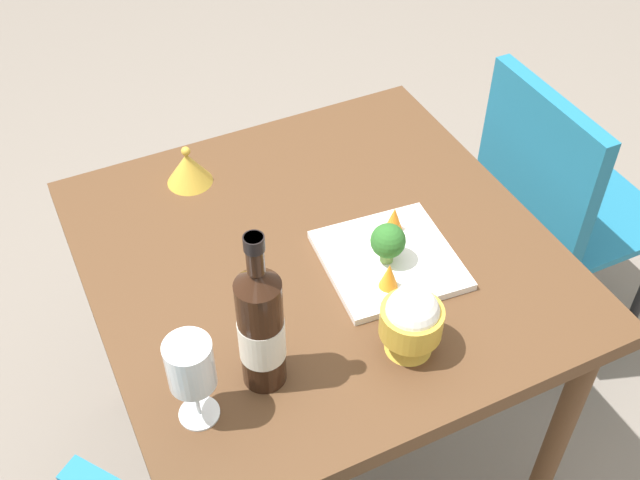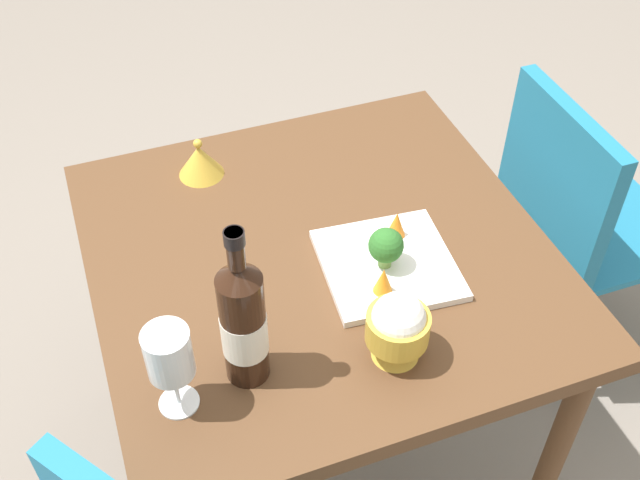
% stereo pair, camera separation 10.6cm
% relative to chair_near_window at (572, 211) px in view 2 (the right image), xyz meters
% --- Properties ---
extents(ground_plane, '(8.00, 8.00, 0.00)m').
position_rel_chair_near_window_xyz_m(ground_plane, '(-0.12, 0.72, -0.53)').
color(ground_plane, gray).
extents(dining_table, '(0.90, 0.90, 0.74)m').
position_rel_chair_near_window_xyz_m(dining_table, '(-0.12, 0.72, 0.13)').
color(dining_table, brown).
rests_on(dining_table, ground_plane).
extents(chair_near_window, '(0.40, 0.40, 0.85)m').
position_rel_chair_near_window_xyz_m(chair_near_window, '(0.00, 0.00, 0.00)').
color(chair_near_window, teal).
rests_on(chair_near_window, ground_plane).
extents(wine_bottle, '(0.08, 0.08, 0.33)m').
position_rel_chair_near_window_xyz_m(wine_bottle, '(-0.35, 0.94, 0.34)').
color(wine_bottle, black).
rests_on(wine_bottle, dining_table).
extents(wine_glass, '(0.08, 0.08, 0.18)m').
position_rel_chair_near_window_xyz_m(wine_glass, '(-0.37, 1.06, 0.34)').
color(wine_glass, white).
rests_on(wine_glass, dining_table).
extents(rice_bowl, '(0.11, 0.11, 0.14)m').
position_rel_chair_near_window_xyz_m(rice_bowl, '(-0.40, 0.69, 0.29)').
color(rice_bowl, gold).
rests_on(rice_bowl, dining_table).
extents(rice_bowl_lid, '(0.10, 0.10, 0.09)m').
position_rel_chair_near_window_xyz_m(rice_bowl_lid, '(0.20, 0.88, 0.25)').
color(rice_bowl_lid, gold).
rests_on(rice_bowl_lid, dining_table).
extents(serving_plate, '(0.27, 0.27, 0.02)m').
position_rel_chair_near_window_xyz_m(serving_plate, '(-0.20, 0.61, 0.22)').
color(serving_plate, white).
rests_on(serving_plate, dining_table).
extents(broccoli_floret, '(0.07, 0.07, 0.09)m').
position_rel_chair_near_window_xyz_m(broccoli_floret, '(-0.21, 0.62, 0.28)').
color(broccoli_floret, '#729E4C').
rests_on(broccoli_floret, serving_plate).
extents(carrot_garnish_left, '(0.04, 0.04, 0.06)m').
position_rel_chair_near_window_xyz_m(carrot_garnish_left, '(-0.27, 0.65, 0.26)').
color(carrot_garnish_left, orange).
rests_on(carrot_garnish_left, serving_plate).
extents(carrot_garnish_right, '(0.04, 0.04, 0.06)m').
position_rel_chair_near_window_xyz_m(carrot_garnish_right, '(-0.14, 0.57, 0.26)').
color(carrot_garnish_right, orange).
rests_on(carrot_garnish_right, serving_plate).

